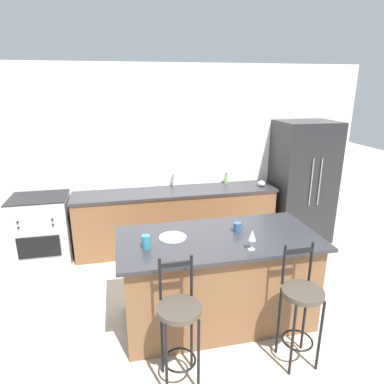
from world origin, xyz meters
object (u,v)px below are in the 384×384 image
Objects in this scene: soap_bottle at (226,179)px; wine_glass at (252,236)px; bar_stool_near at (179,321)px; oven_range at (42,229)px; refrigerator at (302,182)px; dinner_plate at (173,237)px; tumbler_cup at (146,242)px; bar_stool_far at (301,304)px; pumpkin_decoration at (262,183)px; coffee_mug at (237,227)px.

wine_glass is at bearing -102.07° from soap_bottle.
wine_glass reaches higher than bar_stool_near.
wine_glass is (2.24, -2.07, 0.62)m from oven_range.
dinner_plate is (-2.33, -1.62, 0.02)m from refrigerator.
refrigerator is 3.16m from tumbler_cup.
bar_stool_far is at bearing -93.68° from soap_bottle.
bar_stool_far reaches higher than dinner_plate.
wine_glass is 2.25m from pumpkin_decoration.
bar_stool_far is 10.10× the size of coffee_mug.
refrigerator is 16.31× the size of pumpkin_decoration.
coffee_mug is 0.62× the size of soap_bottle.
bar_stool_far is at bearing -118.99° from refrigerator.
refrigerator is 1.20m from soap_bottle.
bar_stool_near reaches higher than dinner_plate.
tumbler_cup is (-1.26, 0.63, 0.42)m from bar_stool_far.
dinner_plate is at bearing -145.13° from refrigerator.
pumpkin_decoration is at bearing 54.40° from bar_stool_near.
tumbler_cup is at bearing -145.49° from refrigerator.
coffee_mug is (0.00, 0.40, -0.09)m from wine_glass.
bar_stool_near reaches higher than coffee_mug.
bar_stool_far is at bearing -0.14° from bar_stool_near.
pumpkin_decoration is (-0.68, -0.00, 0.01)m from refrigerator.
refrigerator is 2.79m from bar_stool_far.
tumbler_cup is at bearing 166.24° from wine_glass.
coffee_mug reaches higher than dinner_plate.
refrigerator reaches higher than dinner_plate.
tumbler_cup is at bearing -137.06° from pumpkin_decoration.
soap_bottle is (1.24, 2.68, 0.38)m from bar_stool_near.
bar_stool_far is 8.57× the size of tumbler_cup.
dinner_plate is at bearing 31.37° from tumbler_cup.
oven_range is at bearing 137.32° from wine_glass.
bar_stool_far is at bearing -105.26° from pumpkin_decoration.
bar_stool_far is 0.95m from coffee_mug.
soap_bottle is at bearing 4.36° from oven_range.
wine_glass is at bearing -115.78° from pumpkin_decoration.
coffee_mug is 1.94m from soap_bottle.
bar_stool_near is 1.17m from coffee_mug.
tumbler_cup is at bearing -148.63° from dinner_plate.
soap_bottle is (0.17, 2.68, 0.38)m from bar_stool_far.
pumpkin_decoration is (3.22, -0.05, 0.48)m from oven_range.
bar_stool_near is at bearing 179.86° from bar_stool_far.
dinner_plate is 2.48× the size of coffee_mug.
soap_bottle is at bearing 152.10° from pumpkin_decoration.
pumpkin_decoration is (0.66, 2.42, 0.36)m from bar_stool_far.
refrigerator is 14.50× the size of tumbler_cup.
bar_stool_near is 2.98m from soap_bottle.
dinner_plate is 1.54× the size of soap_bottle.
refrigerator is 3.44m from bar_stool_near.
oven_range is at bearing -175.64° from soap_bottle.
wine_glass is at bearing 27.81° from bar_stool_near.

